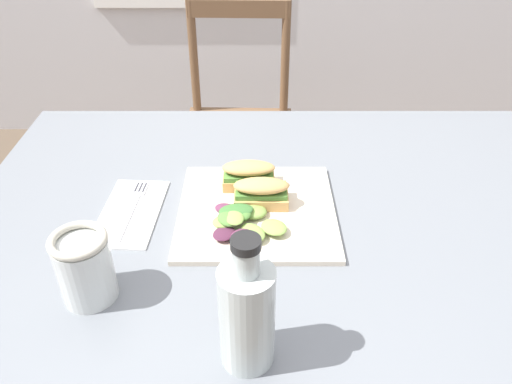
% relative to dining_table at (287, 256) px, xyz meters
% --- Properties ---
extents(dining_table, '(1.25, 0.84, 0.74)m').
position_rel_dining_table_xyz_m(dining_table, '(0.00, 0.00, 0.00)').
color(dining_table, slate).
rests_on(dining_table, ground).
extents(chair_wooden_far, '(0.41, 0.41, 0.87)m').
position_rel_dining_table_xyz_m(chair_wooden_far, '(-0.13, 0.89, -0.16)').
color(chair_wooden_far, brown).
rests_on(chair_wooden_far, ground).
extents(plate_lunch, '(0.29, 0.29, 0.01)m').
position_rel_dining_table_xyz_m(plate_lunch, '(-0.06, -0.02, 0.13)').
color(plate_lunch, beige).
rests_on(plate_lunch, dining_table).
extents(sandwich_half_front, '(0.10, 0.06, 0.06)m').
position_rel_dining_table_xyz_m(sandwich_half_front, '(-0.06, -0.00, 0.17)').
color(sandwich_half_front, tan).
rests_on(sandwich_half_front, plate_lunch).
extents(sandwich_half_back, '(0.10, 0.06, 0.06)m').
position_rel_dining_table_xyz_m(sandwich_half_back, '(-0.08, 0.06, 0.17)').
color(sandwich_half_back, tan).
rests_on(sandwich_half_back, plate_lunch).
extents(salad_mixed_greens, '(0.15, 0.13, 0.03)m').
position_rel_dining_table_xyz_m(salad_mixed_greens, '(-0.09, -0.08, 0.15)').
color(salad_mixed_greens, '#84A84C').
rests_on(salad_mixed_greens, plate_lunch).
extents(napkin_folded, '(0.12, 0.22, 0.00)m').
position_rel_dining_table_xyz_m(napkin_folded, '(-0.30, -0.02, 0.13)').
color(napkin_folded, white).
rests_on(napkin_folded, dining_table).
extents(fork_on_napkin, '(0.03, 0.19, 0.00)m').
position_rel_dining_table_xyz_m(fork_on_napkin, '(-0.30, -0.00, 0.13)').
color(fork_on_napkin, silver).
rests_on(fork_on_napkin, napkin_folded).
extents(bottle_cold_brew, '(0.07, 0.07, 0.21)m').
position_rel_dining_table_xyz_m(bottle_cold_brew, '(-0.08, -0.34, 0.20)').
color(bottle_cold_brew, '#472819').
rests_on(bottle_cold_brew, dining_table).
extents(mason_jar_iced_tea, '(0.09, 0.09, 0.12)m').
position_rel_dining_table_xyz_m(mason_jar_iced_tea, '(-0.32, -0.23, 0.18)').
color(mason_jar_iced_tea, '#995623').
rests_on(mason_jar_iced_tea, dining_table).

